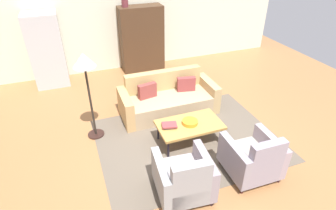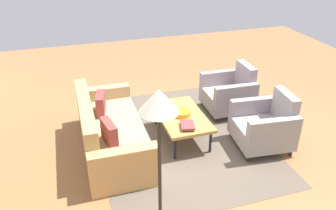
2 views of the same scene
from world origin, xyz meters
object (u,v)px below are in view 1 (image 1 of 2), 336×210
couch (167,99)px  refrigerator (47,50)px  cabinet (142,39)px  coffee_table (190,125)px  book_stack (169,125)px  fruit_bowl (190,122)px  armchair_left (185,179)px  vase_tall (125,2)px  floor_lamp (85,68)px  armchair_right (254,159)px

couch → refrigerator: bearing=-44.1°
couch → cabinet: (0.13, 2.44, 0.61)m
couch → coffee_table: couch is taller
book_stack → refrigerator: bearing=119.7°
book_stack → refrigerator: 4.04m
fruit_bowl → book_stack: fruit_bowl is taller
coffee_table → couch: bearing=90.0°
armchair_left → coffee_table: bearing=68.1°
coffee_table → book_stack: bearing=173.8°
coffee_table → armchair_left: armchair_left is taller
couch → vase_tall: 2.95m
couch → armchair_left: size_ratio=2.39×
coffee_table → fruit_bowl: bearing=-0.0°
cabinet → couch: bearing=-93.1°
couch → fruit_bowl: 1.20m
couch → floor_lamp: floor_lamp is taller
armchair_right → couch: bearing=105.7°
vase_tall → refrigerator: (-2.11, -0.10, -1.00)m
couch → book_stack: size_ratio=6.78×
fruit_bowl → floor_lamp: 2.10m
vase_tall → fruit_bowl: bearing=-85.7°
armchair_left → couch: bearing=81.1°
floor_lamp → couch: bearing=12.0°
fruit_bowl → armchair_right: bearing=-63.0°
cabinet → refrigerator: (-2.51, -0.10, 0.03)m
fruit_bowl → refrigerator: 4.28m
couch → fruit_bowl: (0.00, -1.19, 0.16)m
floor_lamp → vase_tall: bearing=63.6°
fruit_bowl → vase_tall: bearing=94.3°
armchair_left → fruit_bowl: bearing=67.9°
cabinet → vase_tall: bearing=-179.3°
couch → coffee_table: bearing=90.3°
book_stack → vase_tall: vase_tall is taller
fruit_bowl → book_stack: 0.39m
armchair_left → vase_tall: vase_tall is taller
book_stack → refrigerator: size_ratio=0.17×
coffee_table → cabinet: (0.13, 3.63, 0.52)m
coffee_table → floor_lamp: (-1.65, 0.83, 1.06)m
armchair_left → fruit_bowl: size_ratio=3.01×
cabinet → fruit_bowl: bearing=-92.0°
refrigerator → vase_tall: bearing=2.7°
couch → vase_tall: vase_tall is taller
fruit_bowl → refrigerator: refrigerator is taller
book_stack → floor_lamp: (-1.26, 0.79, 0.99)m
couch → cabinet: bearing=-92.7°
armchair_right → vase_tall: vase_tall is taller
armchair_left → floor_lamp: (-1.05, 2.00, 1.10)m
couch → armchair_left: (-0.61, -2.35, 0.06)m
vase_tall → cabinet: bearing=0.7°
armchair_left → book_stack: armchair_left is taller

